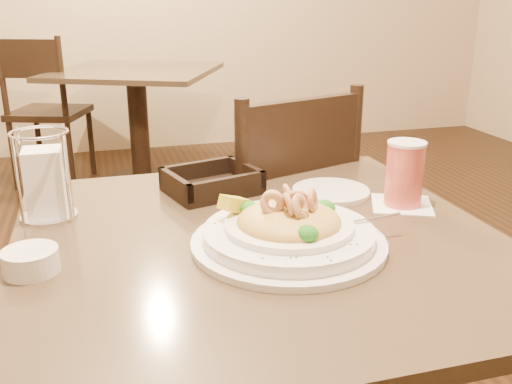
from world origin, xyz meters
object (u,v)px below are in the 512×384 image
object	(u,v)px
drink_glass	(404,174)
bread_basket	(212,184)
dining_chair_near	(271,235)
dining_chair_far	(45,107)
butter_ramekin	(31,261)
side_plate	(331,191)
background_table	(138,107)
main_table	(259,339)
napkin_caddy	(45,181)
pasta_bowl	(289,230)

from	to	relation	value
drink_glass	bread_basket	world-z (taller)	drink_glass
dining_chair_near	dining_chair_far	size ratio (longest dim) A/B	1.00
dining_chair_near	dining_chair_far	bearing A→B (deg)	-89.72
bread_basket	butter_ramekin	world-z (taller)	bread_basket
side_plate	bread_basket	bearing A→B (deg)	161.45
background_table	dining_chair_near	world-z (taller)	dining_chair_near
drink_glass	dining_chair_far	bearing A→B (deg)	108.79
main_table	butter_ramekin	size ratio (longest dim) A/B	9.94
background_table	butter_ramekin	bearing A→B (deg)	-98.08
background_table	bread_basket	distance (m)	2.35
main_table	drink_glass	xyz separation A→B (m)	(0.34, 0.07, 0.30)
drink_glass	main_table	bearing A→B (deg)	-168.37
bread_basket	napkin_caddy	size ratio (longest dim) A/B	1.27
drink_glass	butter_ramekin	bearing A→B (deg)	-171.40
dining_chair_near	napkin_caddy	xyz separation A→B (m)	(-0.57, -0.28, 0.31)
dining_chair_near	bread_basket	xyz separation A→B (m)	(-0.21, -0.22, 0.25)
side_plate	drink_glass	bearing A→B (deg)	-43.65
drink_glass	side_plate	xyz separation A→B (m)	(-0.12, 0.11, -0.06)
dining_chair_far	pasta_bowl	bearing A→B (deg)	122.44
main_table	drink_glass	size ratio (longest dim) A/B	5.45
main_table	pasta_bowl	size ratio (longest dim) A/B	2.30
dining_chair_far	butter_ramekin	bearing A→B (deg)	113.75
pasta_bowl	side_plate	xyz separation A→B (m)	(0.19, 0.24, -0.03)
pasta_bowl	dining_chair_near	bearing A→B (deg)	75.57
main_table	napkin_caddy	xyz separation A→B (m)	(-0.39, 0.21, 0.31)
main_table	butter_ramekin	distance (m)	0.47
main_table	pasta_bowl	xyz separation A→B (m)	(0.04, -0.06, 0.26)
background_table	bread_basket	size ratio (longest dim) A/B	5.18
main_table	bread_basket	distance (m)	0.37
napkin_caddy	side_plate	world-z (taller)	napkin_caddy
napkin_caddy	side_plate	bearing A→B (deg)	-2.30
background_table	pasta_bowl	xyz separation A→B (m)	(0.06, -2.66, 0.26)
dining_chair_near	drink_glass	xyz separation A→B (m)	(0.16, -0.42, 0.30)
background_table	napkin_caddy	world-z (taller)	napkin_caddy
dining_chair_near	butter_ramekin	world-z (taller)	dining_chair_near
main_table	dining_chair_near	bearing A→B (deg)	69.90
dining_chair_near	napkin_caddy	distance (m)	0.70
main_table	drink_glass	world-z (taller)	drink_glass
pasta_bowl	napkin_caddy	bearing A→B (deg)	147.62
main_table	dining_chair_near	distance (m)	0.52
napkin_caddy	butter_ramekin	bearing A→B (deg)	-93.15
napkin_caddy	side_plate	distance (m)	0.61
dining_chair_far	bread_basket	bearing A→B (deg)	122.43
dining_chair_near	dining_chair_far	distance (m)	2.39
background_table	side_plate	world-z (taller)	side_plate
background_table	side_plate	bearing A→B (deg)	-84.14
pasta_bowl	side_plate	size ratio (longest dim) A/B	2.23
drink_glass	pasta_bowl	bearing A→B (deg)	-156.50
dining_chair_near	bread_basket	distance (m)	0.40
background_table	butter_ramekin	xyz separation A→B (m)	(-0.38, -2.64, 0.25)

